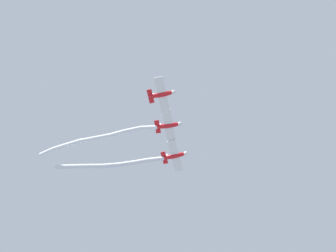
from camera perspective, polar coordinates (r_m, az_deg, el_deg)
The scene contains 5 objects.
airplane_lead at distance 83.00m, azimuth -0.77°, elevation 4.01°, with size 5.48×7.08×1.77m.
airplane_left_wing at distance 86.01m, azimuth 0.08°, elevation 0.07°, with size 5.49×7.13×1.77m.
smoke_trail_left_wing at distance 89.79m, azimuth -9.12°, elevation -1.60°, with size 22.21×12.67×3.19m.
airplane_right_wing at distance 88.88m, azimuth 0.87°, elevation -3.77°, with size 5.46×7.03×1.77m.
smoke_trail_right_wing at distance 90.91m, azimuth -7.36°, elevation -4.79°, with size 21.12×7.30×1.39m.
Camera 1 is at (10.08, 41.06, 2.64)m, focal length 48.38 mm.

